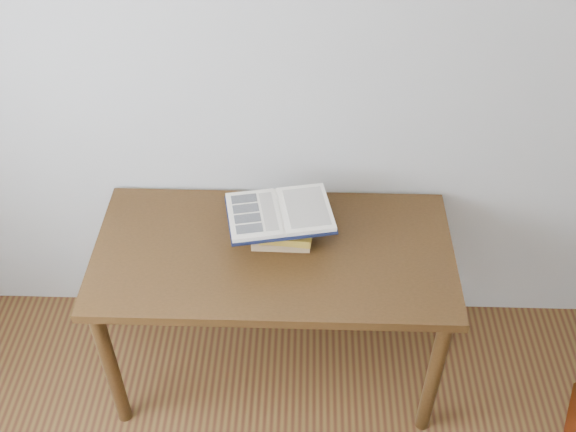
{
  "coord_description": "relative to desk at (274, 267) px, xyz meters",
  "views": [
    {
      "loc": [
        0.06,
        -0.45,
        2.61
      ],
      "look_at": [
        0.0,
        1.41,
        0.91
      ],
      "focal_mm": 42.0,
      "sensor_mm": 36.0,
      "label": 1
    }
  ],
  "objects": [
    {
      "name": "book_stack",
      "position": [
        0.03,
        0.06,
        0.16
      ],
      "size": [
        0.26,
        0.19,
        0.12
      ],
      "color": "#AA7D58",
      "rests_on": "desk"
    },
    {
      "name": "desk",
      "position": [
        0.0,
        0.0,
        0.0
      ],
      "size": [
        1.4,
        0.7,
        0.75
      ],
      "color": "#422810",
      "rests_on": "ground"
    },
    {
      "name": "open_book",
      "position": [
        0.02,
        0.07,
        0.23
      ],
      "size": [
        0.44,
        0.35,
        0.03
      ],
      "rotation": [
        0.0,
        0.0,
        0.19
      ],
      "color": "black",
      "rests_on": "book_stack"
    }
  ]
}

